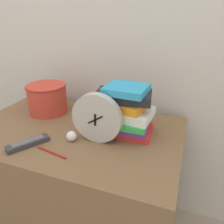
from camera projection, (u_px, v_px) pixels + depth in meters
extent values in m
cube|color=beige|center=(104.00, 15.00, 1.17)|extent=(6.00, 0.04, 2.40)
cube|color=brown|center=(79.00, 186.00, 1.19)|extent=(1.00, 0.64, 0.71)
cylinder|color=#B7B2A8|center=(97.00, 118.00, 0.90)|extent=(0.22, 0.04, 0.22)
cylinder|color=silver|center=(96.00, 119.00, 0.89)|extent=(0.19, 0.01, 0.19)
cube|color=black|center=(95.00, 120.00, 0.89)|extent=(0.01, 0.01, 0.05)
cube|color=black|center=(95.00, 120.00, 0.89)|extent=(0.07, 0.01, 0.05)
cylinder|color=black|center=(95.00, 120.00, 0.89)|extent=(0.01, 0.00, 0.01)
cube|color=red|center=(128.00, 130.00, 1.01)|extent=(0.22, 0.17, 0.02)
cube|color=#7A3899|center=(125.00, 124.00, 1.00)|extent=(0.22, 0.19, 0.03)
cube|color=green|center=(128.00, 120.00, 0.97)|extent=(0.18, 0.18, 0.03)
cube|color=white|center=(129.00, 113.00, 0.97)|extent=(0.21, 0.17, 0.04)
cube|color=orange|center=(123.00, 105.00, 0.95)|extent=(0.19, 0.15, 0.04)
cube|color=#232328|center=(124.00, 96.00, 0.94)|extent=(0.25, 0.17, 0.04)
cube|color=#2D9ED1|center=(127.00, 89.00, 0.91)|extent=(0.18, 0.16, 0.03)
cylinder|color=#C63D2D|center=(47.00, 98.00, 1.19)|extent=(0.21, 0.21, 0.16)
torus|color=#9F3024|center=(46.00, 86.00, 1.16)|extent=(0.21, 0.21, 0.01)
cube|color=#333338|center=(28.00, 143.00, 0.91)|extent=(0.13, 0.17, 0.02)
cube|color=#59595E|center=(28.00, 141.00, 0.90)|extent=(0.09, 0.13, 0.00)
sphere|color=white|center=(71.00, 136.00, 0.94)|extent=(0.04, 0.04, 0.04)
cylinder|color=#B21E1E|center=(51.00, 152.00, 0.86)|extent=(0.15, 0.04, 0.01)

